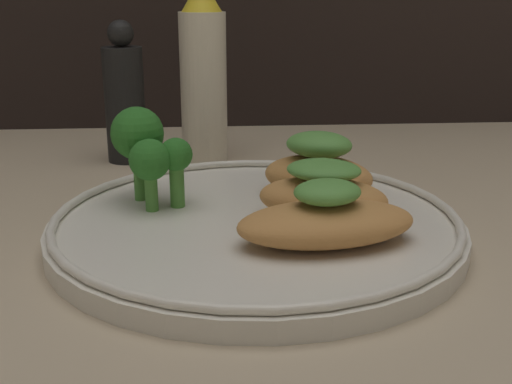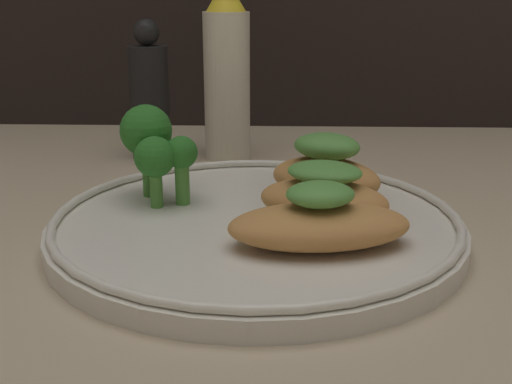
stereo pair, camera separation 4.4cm
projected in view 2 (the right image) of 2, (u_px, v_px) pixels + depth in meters
The scene contains 8 objects.
ground_plane at pixel (256, 244), 45.53cm from camera, with size 180.00×180.00×1.00cm, color tan.
plate at pixel (256, 225), 45.08cm from camera, with size 28.88×28.88×2.00cm.
grilled_meat_front at pixel (319, 223), 39.88cm from camera, with size 12.17×7.33×4.17cm.
grilled_meat_middle at pixel (324, 197), 44.00cm from camera, with size 10.20×7.74×4.16cm.
grilled_meat_back at pixel (326, 171), 48.94cm from camera, with size 10.09×8.69×5.05cm.
broccoli_bunch at pixel (154, 144), 47.66cm from camera, with size 6.08×6.05×7.16cm.
sauce_bottle at pixel (227, 75), 63.91cm from camera, with size 4.61×4.61×17.86cm.
pepper_grinder at pixel (150, 97), 64.85cm from camera, with size 3.96×3.96×13.95cm.
Camera 2 is at (1.41, -42.19, 16.96)cm, focal length 45.00 mm.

